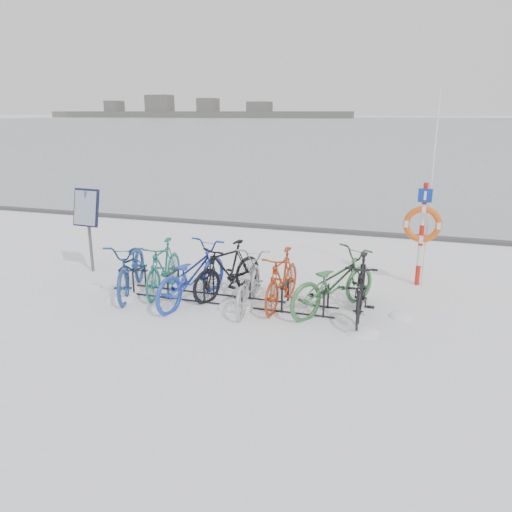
# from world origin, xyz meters

# --- Properties ---
(ground) EXTENTS (900.00, 900.00, 0.00)m
(ground) POSITION_xyz_m (0.00, 0.00, 0.00)
(ground) COLOR white
(ground) RESTS_ON ground
(ice_sheet) EXTENTS (400.00, 298.00, 0.02)m
(ice_sheet) POSITION_xyz_m (0.00, 155.00, 0.01)
(ice_sheet) COLOR #9AA6AE
(ice_sheet) RESTS_ON ground
(quay_edge) EXTENTS (400.00, 0.25, 0.10)m
(quay_edge) POSITION_xyz_m (0.00, 5.90, 0.05)
(quay_edge) COLOR #3F3F42
(quay_edge) RESTS_ON ground
(bike_rack) EXTENTS (4.00, 0.48, 0.46)m
(bike_rack) POSITION_xyz_m (0.00, 0.00, 0.18)
(bike_rack) COLOR black
(bike_rack) RESTS_ON ground
(info_board) EXTENTS (0.61, 0.27, 1.79)m
(info_board) POSITION_xyz_m (-3.42, 0.77, 1.29)
(info_board) COLOR #595B5E
(info_board) RESTS_ON ground
(lifebuoy_station) EXTENTS (0.71, 0.22, 3.70)m
(lifebuoy_station) POSITION_xyz_m (3.29, 1.92, 1.24)
(lifebuoy_station) COLOR red
(lifebuoy_station) RESTS_ON ground
(shoreline) EXTENTS (180.00, 12.00, 9.50)m
(shoreline) POSITION_xyz_m (-122.02, 260.00, 2.79)
(shoreline) COLOR #4F4F4F
(shoreline) RESTS_ON ground
(bike_0) EXTENTS (1.32, 2.16, 1.07)m
(bike_0) POSITION_xyz_m (-1.90, -0.07, 0.53)
(bike_0) COLOR navy
(bike_0) RESTS_ON ground
(bike_1) EXTENTS (0.65, 1.73, 1.02)m
(bike_1) POSITION_xyz_m (-1.35, 0.15, 0.51)
(bike_1) COLOR #19675D
(bike_1) RESTS_ON ground
(bike_2) EXTENTS (1.09, 2.15, 1.08)m
(bike_2) POSITION_xyz_m (-0.63, -0.16, 0.54)
(bike_2) COLOR #203CB1
(bike_2) RESTS_ON ground
(bike_3) EXTENTS (1.17, 1.79, 1.05)m
(bike_3) POSITION_xyz_m (-0.10, 0.32, 0.52)
(bike_3) COLOR black
(bike_3) RESTS_ON ground
(bike_4) EXTENTS (0.82, 1.85, 0.94)m
(bike_4) POSITION_xyz_m (0.42, -0.10, 0.47)
(bike_4) COLOR #A0A4A7
(bike_4) RESTS_ON ground
(bike_5) EXTENTS (0.60, 1.74, 1.03)m
(bike_5) POSITION_xyz_m (0.98, 0.14, 0.51)
(bike_5) COLOR #A13311
(bike_5) RESTS_ON ground
(bike_6) EXTENTS (1.71, 2.13, 1.08)m
(bike_6) POSITION_xyz_m (1.89, 0.17, 0.54)
(bike_6) COLOR #376E3D
(bike_6) RESTS_ON ground
(bike_7) EXTENTS (0.59, 1.81, 1.07)m
(bike_7) POSITION_xyz_m (2.37, 0.02, 0.54)
(bike_7) COLOR black
(bike_7) RESTS_ON ground
(snow_drifts) EXTENTS (6.25, 1.89, 0.22)m
(snow_drifts) POSITION_xyz_m (0.17, -0.10, 0.00)
(snow_drifts) COLOR white
(snow_drifts) RESTS_ON ground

